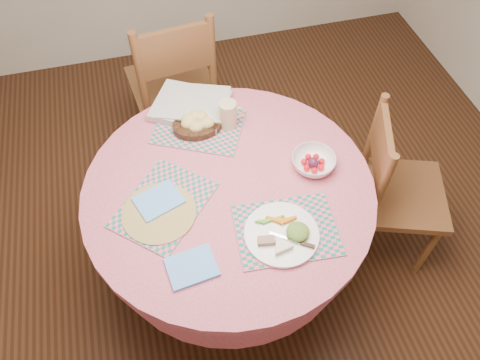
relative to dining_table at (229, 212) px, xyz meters
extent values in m
plane|color=#331C0F|center=(0.00, 0.00, -0.56)|extent=(4.00, 4.00, 0.00)
cylinder|color=#D26270|center=(0.00, 0.00, 0.17)|extent=(1.24, 1.24, 0.04)
cone|color=#D26270|center=(0.00, 0.00, 0.00)|extent=(1.24, 1.24, 0.30)
cylinder|color=black|center=(0.00, 0.00, -0.34)|extent=(0.14, 0.14, 0.44)
cylinder|color=black|center=(0.00, 0.00, -0.53)|extent=(0.56, 0.56, 0.06)
cube|color=brown|center=(0.88, -0.04, -0.12)|extent=(0.53, 0.54, 0.04)
cylinder|color=brown|center=(0.98, -0.26, -0.34)|extent=(0.05, 0.05, 0.44)
cylinder|color=brown|center=(1.09, 0.07, -0.34)|extent=(0.05, 0.05, 0.44)
cylinder|color=brown|center=(0.66, -0.15, -0.34)|extent=(0.05, 0.05, 0.44)
cylinder|color=brown|center=(0.78, 0.18, -0.34)|extent=(0.05, 0.05, 0.44)
cylinder|color=brown|center=(0.65, -0.15, 0.12)|extent=(0.05, 0.05, 0.49)
cylinder|color=brown|center=(0.76, 0.18, 0.12)|extent=(0.05, 0.05, 0.49)
cube|color=brown|center=(0.70, 0.02, 0.22)|extent=(0.14, 0.34, 0.23)
cube|color=brown|center=(-0.10, 1.02, -0.07)|extent=(0.52, 0.50, 0.04)
cylinder|color=brown|center=(0.07, 1.22, -0.31)|extent=(0.05, 0.05, 0.48)
cylinder|color=brown|center=(-0.31, 1.18, -0.31)|extent=(0.05, 0.05, 0.48)
cylinder|color=brown|center=(0.12, 0.86, -0.31)|extent=(0.05, 0.05, 0.48)
cylinder|color=brown|center=(-0.27, 0.81, -0.31)|extent=(0.05, 0.05, 0.48)
cylinder|color=brown|center=(0.12, 0.84, 0.20)|extent=(0.05, 0.05, 0.54)
cylinder|color=brown|center=(-0.27, 0.79, 0.20)|extent=(0.05, 0.05, 0.54)
cube|color=brown|center=(-0.07, 0.81, 0.30)|extent=(0.39, 0.08, 0.26)
cube|color=#147260|center=(0.17, -0.27, 0.20)|extent=(0.42, 0.33, 0.01)
cube|color=#147260|center=(-0.28, -0.02, 0.20)|extent=(0.49, 0.50, 0.01)
cube|color=#147260|center=(-0.05, 0.37, 0.20)|extent=(0.49, 0.45, 0.01)
cylinder|color=olive|center=(-0.30, -0.06, 0.20)|extent=(0.30, 0.30, 0.01)
cube|color=#5CA0EC|center=(-0.22, -0.33, 0.20)|extent=(0.20, 0.16, 0.01)
cube|color=#5CA0EC|center=(-0.30, -0.01, 0.21)|extent=(0.22, 0.19, 0.01)
cylinder|color=white|center=(0.14, -0.28, 0.21)|extent=(0.29, 0.29, 0.01)
ellipsoid|color=#2D6021|center=(0.20, -0.29, 0.23)|extent=(0.10, 0.10, 0.04)
cylinder|color=beige|center=(0.13, -0.35, 0.23)|extent=(0.10, 0.10, 0.02)
cube|color=#835E4C|center=(0.08, -0.32, 0.23)|extent=(0.07, 0.05, 0.02)
cube|color=silver|center=(0.16, -0.31, 0.22)|extent=(0.13, 0.10, 0.00)
cylinder|color=black|center=(-0.06, 0.36, 0.22)|extent=(0.23, 0.23, 0.03)
ellipsoid|color=tan|center=(-0.10, 0.36, 0.25)|extent=(0.07, 0.06, 0.05)
ellipsoid|color=tan|center=(-0.04, 0.39, 0.25)|extent=(0.07, 0.06, 0.05)
ellipsoid|color=tan|center=(-0.02, 0.34, 0.25)|extent=(0.07, 0.06, 0.05)
ellipsoid|color=tan|center=(-0.07, 0.33, 0.25)|extent=(0.07, 0.06, 0.05)
ellipsoid|color=tan|center=(-0.06, 0.40, 0.25)|extent=(0.07, 0.06, 0.05)
ellipsoid|color=tan|center=(-0.09, 0.39, 0.25)|extent=(0.07, 0.06, 0.05)
cylinder|color=beige|center=(0.08, 0.35, 0.27)|extent=(0.08, 0.08, 0.13)
torus|color=beige|center=(0.13, 0.35, 0.27)|extent=(0.07, 0.01, 0.07)
imported|color=white|center=(0.38, 0.01, 0.22)|extent=(0.25, 0.25, 0.06)
sphere|color=red|center=(0.42, 0.01, 0.22)|extent=(0.03, 0.03, 0.03)
sphere|color=red|center=(0.41, 0.04, 0.22)|extent=(0.03, 0.03, 0.03)
sphere|color=red|center=(0.37, 0.05, 0.22)|extent=(0.03, 0.03, 0.03)
sphere|color=red|center=(0.34, 0.03, 0.22)|extent=(0.03, 0.03, 0.03)
sphere|color=red|center=(0.34, 0.00, 0.22)|extent=(0.03, 0.03, 0.03)
sphere|color=red|center=(0.37, -0.03, 0.22)|extent=(0.03, 0.03, 0.03)
sphere|color=red|center=(0.41, -0.02, 0.22)|extent=(0.03, 0.03, 0.03)
sphere|color=#47142F|center=(0.38, 0.01, 0.22)|extent=(0.05, 0.05, 0.05)
cube|color=silver|center=(-0.06, 0.50, 0.22)|extent=(0.43, 0.40, 0.03)
cube|color=silver|center=(-0.04, 0.50, 0.24)|extent=(0.39, 0.35, 0.01)
camera|label=1|loc=(-0.25, -1.15, 1.78)|focal=35.00mm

